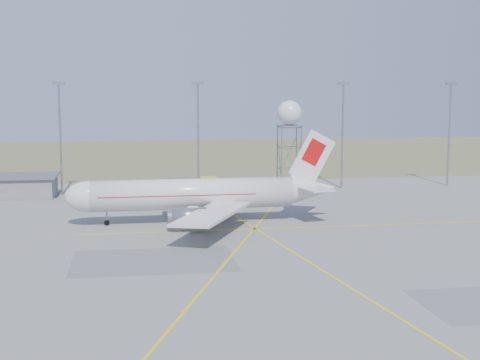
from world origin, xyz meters
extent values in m
plane|color=gray|center=(0.00, 0.00, 0.00)|extent=(400.00, 400.00, 0.00)
cube|color=olive|center=(0.00, 140.00, 0.01)|extent=(400.00, 120.00, 0.03)
cube|color=gray|center=(-45.00, 64.00, 1.80)|extent=(18.00, 9.00, 3.60)
cube|color=gray|center=(-45.00, 64.00, 3.75)|extent=(19.00, 10.00, 0.30)
cylinder|color=gray|center=(-35.00, 66.00, 10.00)|extent=(0.36, 0.36, 20.00)
cube|color=gray|center=(-35.00, 66.00, 20.20)|extent=(2.20, 0.50, 0.60)
cylinder|color=gray|center=(-10.00, 66.00, 10.00)|extent=(0.36, 0.36, 20.00)
cube|color=gray|center=(-10.00, 66.00, 20.20)|extent=(2.20, 0.50, 0.60)
cylinder|color=gray|center=(18.00, 66.00, 10.00)|extent=(0.36, 0.36, 20.00)
cube|color=gray|center=(18.00, 66.00, 20.20)|extent=(2.20, 0.50, 0.60)
cylinder|color=gray|center=(40.00, 66.00, 10.00)|extent=(0.36, 0.36, 20.00)
cube|color=gray|center=(40.00, 66.00, 20.20)|extent=(2.20, 0.50, 0.60)
cylinder|color=silver|center=(-13.76, 36.01, 4.18)|extent=(28.65, 4.60, 4.40)
ellipsoid|color=silver|center=(-28.07, 35.91, 4.18)|extent=(7.08, 4.45, 4.40)
cube|color=black|center=(-29.39, 35.90, 4.84)|extent=(1.68, 2.43, 1.07)
cone|color=silver|center=(3.85, 36.13, 4.51)|extent=(6.64, 4.45, 4.40)
cube|color=silver|center=(3.85, 36.13, 9.14)|extent=(7.05, 0.38, 8.28)
cube|color=#B60C0C|center=(4.07, 36.13, 9.91)|extent=(3.79, 0.40, 4.25)
cube|color=silver|center=(3.28, 39.65, 5.06)|extent=(3.57, 6.08, 0.20)
cube|color=silver|center=(3.33, 32.61, 5.06)|extent=(3.57, 6.08, 0.20)
cube|color=silver|center=(-12.18, 45.93, 3.08)|extent=(12.57, 18.13, 0.40)
cube|color=silver|center=(-12.04, 26.11, 3.08)|extent=(12.38, 18.17, 0.40)
cylinder|color=slate|center=(-14.91, 42.39, 2.09)|extent=(4.64, 2.56, 2.53)
cylinder|color=slate|center=(-14.82, 29.62, 2.09)|extent=(4.64, 2.56, 2.53)
cube|color=#B60C0C|center=(-15.96, 35.99, 4.29)|extent=(22.05, 4.60, 0.13)
cylinder|color=black|center=(-25.87, 35.92, 0.50)|extent=(0.78, 0.78, 0.99)
cube|color=black|center=(-11.56, 36.02, 0.50)|extent=(1.15, 6.61, 0.99)
cylinder|color=gray|center=(-11.56, 36.02, 0.99)|extent=(0.27, 0.27, 1.98)
cylinder|color=gray|center=(5.47, 63.69, 6.13)|extent=(0.23, 0.23, 12.26)
cylinder|color=gray|center=(9.24, 63.69, 6.13)|extent=(0.23, 0.23, 12.26)
cylinder|color=gray|center=(9.24, 67.46, 6.13)|extent=(0.23, 0.23, 12.26)
cylinder|color=gray|center=(5.47, 67.46, 6.13)|extent=(0.23, 0.23, 12.26)
cube|color=gray|center=(7.36, 65.57, 12.26)|extent=(4.37, 4.37, 0.24)
sphere|color=silver|center=(7.36, 65.57, 14.71)|extent=(4.71, 4.71, 4.71)
cube|color=yellow|center=(-12.91, 54.68, 2.27)|extent=(10.44, 4.12, 2.50)
cube|color=yellow|center=(-9.29, 54.94, 3.29)|extent=(2.94, 3.37, 1.59)
cube|color=black|center=(-8.49, 54.99, 3.41)|extent=(0.32, 2.95, 1.14)
cube|color=gray|center=(-14.05, 54.60, 3.75)|extent=(5.86, 3.12, 0.45)
camera|label=1|loc=(-21.90, -58.24, 18.75)|focal=50.00mm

